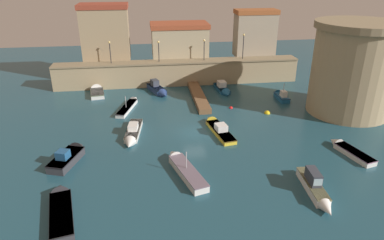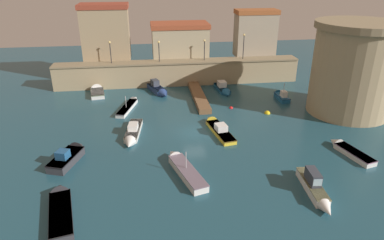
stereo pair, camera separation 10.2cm
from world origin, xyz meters
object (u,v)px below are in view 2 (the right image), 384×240
(quay_lamp_3, at_px, (244,43))
(moored_boat_6, at_px, (60,205))
(moored_boat_7, at_px, (217,127))
(moored_boat_9, at_px, (224,89))
(fortress_tower, at_px, (354,68))
(moored_boat_10, at_px, (315,188))
(quay_lamp_2, at_px, (204,46))
(moored_boat_3, at_px, (183,167))
(quay_lamp_0, at_px, (110,49))
(quay_lamp_1, at_px, (159,48))
(moored_boat_5, at_px, (97,91))
(moored_boat_0, at_px, (132,134))
(moored_boat_2, at_px, (158,89))
(mooring_buoy_0, at_px, (267,113))
(moored_boat_11, at_px, (70,155))
(mooring_buoy_1, at_px, (231,108))
(moored_boat_8, at_px, (130,105))
(moored_boat_1, at_px, (348,150))
(moored_boat_4, at_px, (281,96))

(quay_lamp_3, height_order, moored_boat_6, quay_lamp_3)
(moored_boat_7, distance_m, moored_boat_9, 13.50)
(fortress_tower, height_order, moored_boat_7, fortress_tower)
(moored_boat_9, height_order, moored_boat_10, moored_boat_10)
(quay_lamp_2, xyz_separation_m, moored_boat_3, (-6.24, -25.82, -5.53))
(quay_lamp_0, xyz_separation_m, moored_boat_7, (12.90, -17.63, -5.63))
(quay_lamp_1, relative_size, moored_boat_6, 0.44)
(moored_boat_5, height_order, moored_boat_6, moored_boat_5)
(moored_boat_0, xyz_separation_m, moored_boat_9, (13.24, 13.51, -0.01))
(moored_boat_3, bearing_deg, quay_lamp_0, 1.12)
(moored_boat_2, distance_m, mooring_buoy_0, 16.78)
(quay_lamp_0, bearing_deg, moored_boat_5, -127.38)
(quay_lamp_1, relative_size, moored_boat_11, 0.56)
(moored_boat_0, height_order, moored_boat_11, moored_boat_11)
(moored_boat_2, height_order, mooring_buoy_0, moored_boat_2)
(quay_lamp_2, bearing_deg, mooring_buoy_1, -81.08)
(moored_boat_2, height_order, moored_boat_8, moored_boat_8)
(quay_lamp_0, relative_size, moored_boat_1, 0.57)
(quay_lamp_1, relative_size, quay_lamp_3, 0.81)
(quay_lamp_0, distance_m, moored_boat_5, 6.71)
(quay_lamp_0, relative_size, moored_boat_2, 0.54)
(quay_lamp_3, xyz_separation_m, moored_boat_8, (-17.83, -9.02, -6.04))
(fortress_tower, xyz_separation_m, moored_boat_10, (-12.10, -16.41, -5.17))
(moored_boat_7, distance_m, mooring_buoy_1, 7.09)
(moored_boat_4, relative_size, moored_boat_7, 0.57)
(moored_boat_1, bearing_deg, moored_boat_0, 60.05)
(fortress_tower, relative_size, moored_boat_1, 1.97)
(quay_lamp_3, relative_size, moored_boat_2, 0.63)
(moored_boat_0, bearing_deg, fortress_tower, 104.83)
(moored_boat_9, bearing_deg, moored_boat_1, 18.62)
(moored_boat_4, relative_size, moored_boat_6, 0.59)
(fortress_tower, xyz_separation_m, moored_boat_0, (-27.24, -3.69, -5.36))
(moored_boat_6, height_order, moored_boat_10, moored_boat_10)
(moored_boat_0, bearing_deg, quay_lamp_2, 155.81)
(moored_boat_2, distance_m, moored_boat_8, 6.71)
(moored_boat_3, distance_m, moored_boat_8, 17.63)
(moored_boat_7, bearing_deg, moored_boat_6, 119.88)
(quay_lamp_0, relative_size, moored_boat_3, 0.44)
(quay_lamp_0, height_order, moored_boat_4, quay_lamp_0)
(quay_lamp_3, height_order, moored_boat_9, quay_lamp_3)
(quay_lamp_0, bearing_deg, moored_boat_6, -93.88)
(mooring_buoy_1, bearing_deg, quay_lamp_0, 144.92)
(moored_boat_9, bearing_deg, moored_boat_7, -19.78)
(moored_boat_2, bearing_deg, moored_boat_5, -114.71)
(moored_boat_2, distance_m, moored_boat_10, 29.55)
(moored_boat_7, bearing_deg, moored_boat_1, -129.53)
(fortress_tower, bearing_deg, moored_boat_11, -166.70)
(moored_boat_10, bearing_deg, moored_boat_11, -107.58)
(quay_lamp_1, height_order, moored_boat_4, quay_lamp_1)
(moored_boat_0, height_order, mooring_buoy_1, moored_boat_0)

